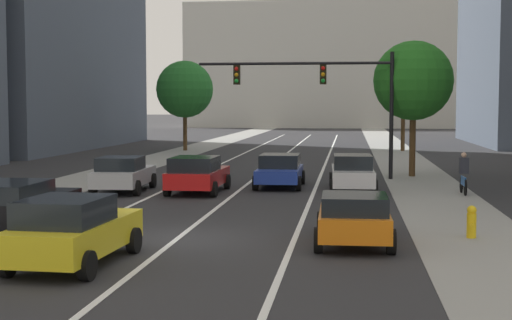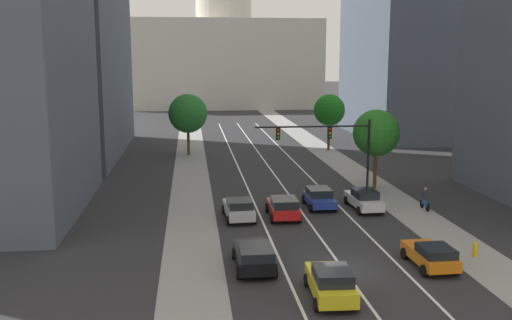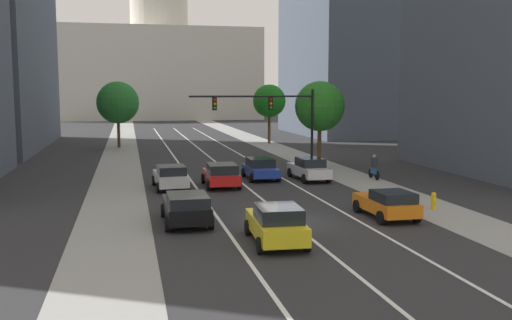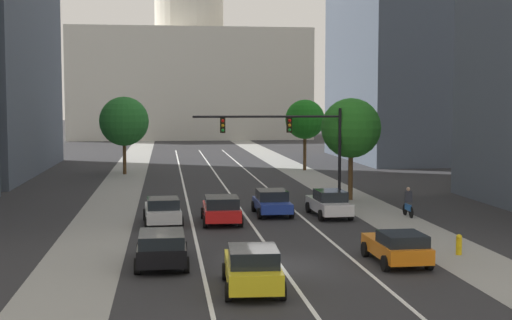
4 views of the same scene
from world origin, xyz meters
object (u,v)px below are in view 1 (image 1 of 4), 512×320
Objects in this scene: car_orange at (354,217)px; fire_hydrant at (472,222)px; cyclist at (464,174)px; car_white at (352,172)px; car_black at (20,204)px; street_tree_far_right at (403,88)px; street_tree_mid_right at (413,81)px; street_tree_mid_left at (185,89)px; car_yellow at (72,230)px; traffic_signal_mast at (326,87)px; car_blue at (280,170)px; capitol_building at (322,46)px; car_red at (197,174)px; car_silver at (123,174)px.

car_orange is 4.43× the size of fire_hydrant.
car_white is at bearing 81.05° from cyclist.
car_black is at bearing 84.22° from car_orange.
car_orange is 12.43m from cyclist.
street_tree_far_right is 21.00m from street_tree_mid_right.
street_tree_far_right reaches higher than car_orange.
car_white is at bearing -98.24° from street_tree_far_right.
street_tree_mid_left is (-13.08, 38.46, 4.11)m from car_orange.
traffic_signal_mast is at bearing -10.89° from car_yellow.
car_blue is at bearing -27.10° from car_black.
car_orange is at bearing -87.43° from capitol_building.
fire_hydrant is at bearing -91.21° from street_tree_far_right.
car_red is at bearing -17.97° from car_black.
car_yellow is 0.64× the size of street_tree_far_right.
car_blue is at bearing 12.68° from car_orange.
car_yellow is at bearing -142.89° from car_black.
car_silver is (-4.76, -95.79, -12.54)m from capitol_building.
street_tree_mid_right is (4.35, 1.60, 0.33)m from traffic_signal_mast.
cyclist is at bearing -79.02° from street_tree_mid_right.
cyclist is (10.86, 0.91, 0.05)m from car_red.
traffic_signal_mast is 4.65m from street_tree_mid_right.
car_yellow is (3.17, -4.18, 0.02)m from car_black.
cyclist is at bearing -52.63° from car_black.
car_yellow is at bearing -103.66° from traffic_signal_mast.
car_white is at bearing -83.49° from car_silver.
car_red is 0.46× the size of traffic_signal_mast.
car_black is 41.69m from street_tree_far_right.
car_blue is at bearing -137.21° from street_tree_mid_right.
car_white is at bearing -39.95° from car_black.
fire_hydrant is (9.57, -9.32, -0.34)m from car_red.
car_red is 1.00× the size of car_yellow.
car_orange is at bearing -95.74° from street_tree_far_right.
car_red is 0.64× the size of street_tree_far_right.
car_black is 14.89m from car_white.
car_silver is at bearing 93.16° from cyclist.
cyclist is (9.27, -94.91, -12.46)m from capitol_building.
car_blue is 0.42× the size of traffic_signal_mast.
car_black is at bearing -124.62° from street_tree_mid_right.
capitol_building is 95.18m from car_white.
cyclist reaches higher than car_white.
car_silver is at bearing 40.93° from car_orange.
car_blue is (6.35, 2.61, -0.01)m from car_silver.
car_blue is 0.57× the size of street_tree_mid_left.
capitol_building is 94.04m from car_blue.
traffic_signal_mast is 10.58× the size of fire_hydrant.
cyclist is at bearing -100.36° from car_white.
car_blue is 9.42m from street_tree_mid_right.
car_orange is at bearing -166.70° from car_blue.
car_yellow is 0.64× the size of street_tree_mid_right.
car_red is at bearing 102.11° from car_white.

